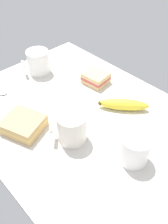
{
  "coord_description": "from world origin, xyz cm",
  "views": [
    {
      "loc": [
        -40.34,
        38.36,
        58.12
      ],
      "look_at": [
        0.0,
        0.0,
        5.0
      ],
      "focal_mm": 37.47,
      "sensor_mm": 36.0,
      "label": 1
    }
  ],
  "objects_px": {
    "sandwich_side": "(24,125)",
    "banana": "(124,105)",
    "coffee_mug_black": "(72,127)",
    "coffee_mug_spare": "(38,62)",
    "coffee_mug_milky": "(135,148)",
    "paper_napkin": "(65,103)",
    "sandwich_main": "(96,78)"
  },
  "relations": [
    {
      "from": "coffee_mug_milky",
      "to": "sandwich_main",
      "type": "height_order",
      "value": "coffee_mug_milky"
    },
    {
      "from": "coffee_mug_black",
      "to": "sandwich_main",
      "type": "distance_m",
      "value": 0.3
    },
    {
      "from": "banana",
      "to": "paper_napkin",
      "type": "xyz_separation_m",
      "value": [
        0.16,
        0.13,
        -0.02
      ]
    },
    {
      "from": "sandwich_side",
      "to": "coffee_mug_milky",
      "type": "bearing_deg",
      "value": -152.55
    },
    {
      "from": "coffee_mug_milky",
      "to": "sandwich_side",
      "type": "distance_m",
      "value": 0.35
    },
    {
      "from": "coffee_mug_spare",
      "to": "sandwich_side",
      "type": "bearing_deg",
      "value": 135.84
    },
    {
      "from": "coffee_mug_milky",
      "to": "coffee_mug_spare",
      "type": "distance_m",
      "value": 0.55
    },
    {
      "from": "coffee_mug_black",
      "to": "coffee_mug_spare",
      "type": "height_order",
      "value": "coffee_mug_black"
    },
    {
      "from": "coffee_mug_black",
      "to": "banana",
      "type": "relative_size",
      "value": 0.67
    },
    {
      "from": "paper_napkin",
      "to": "coffee_mug_spare",
      "type": "bearing_deg",
      "value": -12.63
    },
    {
      "from": "coffee_mug_black",
      "to": "banana",
      "type": "xyz_separation_m",
      "value": [
        -0.02,
        -0.22,
        -0.03
      ]
    },
    {
      "from": "banana",
      "to": "paper_napkin",
      "type": "relative_size",
      "value": 1.05
    },
    {
      "from": "sandwich_side",
      "to": "banana",
      "type": "bearing_deg",
      "value": -117.17
    },
    {
      "from": "coffee_mug_spare",
      "to": "banana",
      "type": "xyz_separation_m",
      "value": [
        -0.39,
        -0.08,
        -0.03
      ]
    },
    {
      "from": "sandwich_main",
      "to": "banana",
      "type": "height_order",
      "value": "sandwich_main"
    },
    {
      "from": "coffee_mug_spare",
      "to": "banana",
      "type": "distance_m",
      "value": 0.4
    },
    {
      "from": "coffee_mug_black",
      "to": "banana",
      "type": "height_order",
      "value": "coffee_mug_black"
    },
    {
      "from": "coffee_mug_spare",
      "to": "banana",
      "type": "bearing_deg",
      "value": -169.0
    },
    {
      "from": "coffee_mug_black",
      "to": "coffee_mug_milky",
      "type": "distance_m",
      "value": 0.19
    },
    {
      "from": "sandwich_main",
      "to": "paper_napkin",
      "type": "xyz_separation_m",
      "value": [
        -0.01,
        0.17,
        -0.02
      ]
    },
    {
      "from": "sandwich_side",
      "to": "paper_napkin",
      "type": "relative_size",
      "value": 0.98
    },
    {
      "from": "coffee_mug_black",
      "to": "sandwich_side",
      "type": "distance_m",
      "value": 0.16
    },
    {
      "from": "sandwich_main",
      "to": "paper_napkin",
      "type": "relative_size",
      "value": 0.65
    },
    {
      "from": "coffee_mug_milky",
      "to": "sandwich_main",
      "type": "bearing_deg",
      "value": -29.38
    },
    {
      "from": "sandwich_side",
      "to": "banana",
      "type": "xyz_separation_m",
      "value": [
        -0.16,
        -0.31,
        -0.0
      ]
    },
    {
      "from": "banana",
      "to": "paper_napkin",
      "type": "height_order",
      "value": "banana"
    },
    {
      "from": "coffee_mug_spare",
      "to": "paper_napkin",
      "type": "distance_m",
      "value": 0.24
    },
    {
      "from": "sandwich_main",
      "to": "sandwich_side",
      "type": "relative_size",
      "value": 0.67
    },
    {
      "from": "coffee_mug_black",
      "to": "coffee_mug_spare",
      "type": "relative_size",
      "value": 0.93
    },
    {
      "from": "paper_napkin",
      "to": "coffee_mug_black",
      "type": "bearing_deg",
      "value": 147.15
    },
    {
      "from": "sandwich_side",
      "to": "sandwich_main",
      "type": "bearing_deg",
      "value": -86.83
    },
    {
      "from": "coffee_mug_spare",
      "to": "banana",
      "type": "relative_size",
      "value": 0.73
    }
  ]
}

